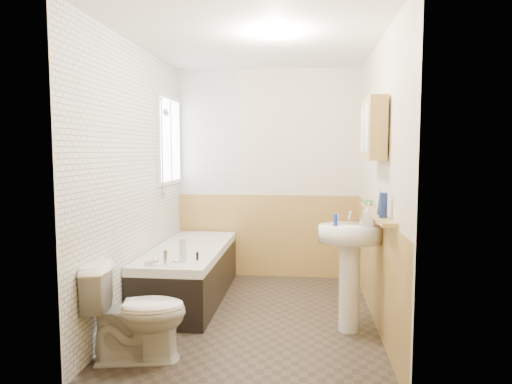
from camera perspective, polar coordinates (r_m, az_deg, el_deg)
floor at (r=4.39m, az=-0.22°, el=-15.32°), size 2.80×2.80×0.00m
ceiling at (r=4.22m, az=-0.23°, el=18.39°), size 2.80×2.80×0.00m
wall_back at (r=5.52m, az=1.41°, el=2.22°), size 2.20×0.02×2.50m
wall_front at (r=2.73m, az=-3.54°, el=-0.87°), size 2.20×0.02×2.50m
wall_left at (r=4.38m, az=-14.81°, el=1.27°), size 0.02×2.80×2.50m
wall_right at (r=4.14m, az=15.22°, el=1.04°), size 0.02×2.80×2.50m
wainscot_right at (r=4.26m, az=14.68°, el=-9.07°), size 0.01×2.80×1.00m
wainscot_front at (r=2.92m, az=-3.38°, el=-15.60°), size 2.20×0.01×1.00m
wainscot_back at (r=5.59m, az=1.38°, el=-5.50°), size 2.20×0.01×1.00m
tile_cladding_left at (r=4.37m, az=-14.54°, el=1.27°), size 0.01×2.80×2.50m
tile_return_back at (r=5.60m, az=-6.07°, el=7.35°), size 0.75×0.01×1.50m
window at (r=5.26m, az=-10.70°, el=6.34°), size 0.03×0.79×0.99m
bathtub at (r=4.85m, az=-8.33°, el=-9.81°), size 0.70×1.80×0.69m
shower_riser at (r=4.93m, az=-11.56°, el=6.67°), size 0.10×0.07×1.09m
toilet at (r=3.56m, az=-14.69°, el=-14.36°), size 0.79×0.54×0.71m
sink at (r=3.97m, az=11.65°, el=-7.83°), size 0.53×0.43×1.03m
pine_shelf at (r=3.90m, az=14.71°, el=-2.56°), size 0.10×1.30×0.03m
medicine_cabinet at (r=3.91m, az=14.45°, el=7.61°), size 0.14×0.56×0.51m
foam_can at (r=3.53m, az=15.63°, el=-1.60°), size 0.07×0.07×0.19m
green_bottle at (r=3.69m, az=15.22°, el=-1.10°), size 0.05×0.05×0.21m
black_jar at (r=4.33m, az=13.87°, el=-1.26°), size 0.08×0.08×0.05m
soap_bottle at (r=3.88m, az=13.90°, el=-3.53°), size 0.14×0.22×0.09m
clear_bottle at (r=3.85m, az=9.90°, el=-3.45°), size 0.04×0.04×0.10m
blue_gel at (r=4.12m, az=-9.14°, el=-7.24°), size 0.07×0.05×0.22m
cream_jar at (r=4.09m, az=-13.33°, el=-8.64°), size 0.08×0.08×0.04m
orange_bottle at (r=4.20m, az=-7.35°, el=-7.97°), size 0.03×0.03×0.07m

